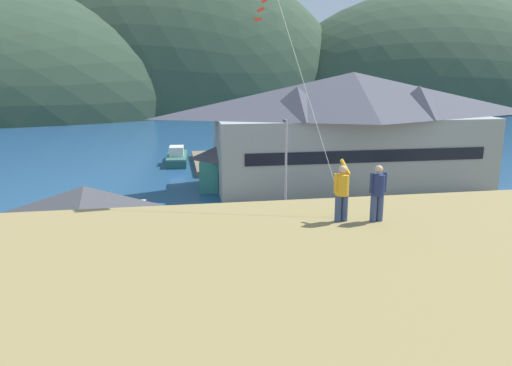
% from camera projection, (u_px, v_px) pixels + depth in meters
% --- Properties ---
extents(ground_plane, '(600.00, 600.00, 0.00)m').
position_uv_depth(ground_plane, '(306.00, 294.00, 26.54)').
color(ground_plane, '#66604C').
extents(parking_lot_pad, '(40.00, 20.00, 0.10)m').
position_uv_depth(parking_lot_pad, '(285.00, 258.00, 31.32)').
color(parking_lot_pad, gray).
rests_on(parking_lot_pad, ground).
extents(bay_water, '(360.00, 84.00, 0.03)m').
position_uv_depth(bay_water, '(212.00, 136.00, 84.06)').
color(bay_water, navy).
rests_on(bay_water, ground).
extents(far_hill_east_peak, '(125.61, 44.48, 50.14)m').
position_uv_depth(far_hill_east_peak, '(107.00, 108.00, 135.23)').
color(far_hill_east_peak, '#3D4C38').
rests_on(far_hill_east_peak, ground).
extents(far_hill_center_saddle, '(91.93, 60.29, 76.11)m').
position_uv_depth(far_hill_center_saddle, '(183.00, 107.00, 137.50)').
color(far_hill_center_saddle, '#334733').
rests_on(far_hill_center_saddle, ground).
extents(far_hill_far_shoulder, '(94.07, 65.92, 62.92)m').
position_uv_depth(far_hill_far_shoulder, '(428.00, 105.00, 145.51)').
color(far_hill_far_shoulder, '#334733').
rests_on(far_hill_far_shoulder, ground).
extents(harbor_lodge, '(27.80, 10.37, 11.03)m').
position_uv_depth(harbor_lodge, '(352.00, 127.00, 48.49)').
color(harbor_lodge, '#999E99').
rests_on(harbor_lodge, ground).
extents(storage_shed_near_lot, '(7.34, 4.91, 4.86)m').
position_uv_depth(storage_shed_near_lot, '(87.00, 224.00, 29.89)').
color(storage_shed_near_lot, beige).
rests_on(storage_shed_near_lot, ground).
extents(storage_shed_waterside, '(5.39, 5.23, 4.44)m').
position_uv_depth(storage_shed_waterside, '(224.00, 165.00, 48.19)').
color(storage_shed_waterside, '#338475').
rests_on(storage_shed_waterside, ground).
extents(wharf_dock, '(3.20, 13.10, 0.70)m').
position_uv_depth(wharf_dock, '(208.00, 163.00, 59.37)').
color(wharf_dock, '#70604C').
rests_on(wharf_dock, ground).
extents(moored_boat_wharfside, '(2.80, 7.54, 2.16)m').
position_uv_depth(moored_boat_wharfside, '(177.00, 157.00, 60.75)').
color(moored_boat_wharfside, '#23564C').
rests_on(moored_boat_wharfside, ground).
extents(moored_boat_outer_mooring, '(2.02, 6.30, 2.16)m').
position_uv_depth(moored_boat_outer_mooring, '(232.00, 154.00, 62.89)').
color(moored_boat_outer_mooring, '#A8A399').
rests_on(moored_boat_outer_mooring, ground).
extents(parked_car_corner_spot, '(4.28, 2.22, 1.82)m').
position_uv_depth(parked_car_corner_spot, '(448.00, 264.00, 27.71)').
color(parked_car_corner_spot, navy).
rests_on(parked_car_corner_spot, parking_lot_pad).
extents(parked_car_mid_row_far, '(4.28, 2.22, 1.82)m').
position_uv_depth(parked_car_mid_row_far, '(208.00, 272.00, 26.62)').
color(parked_car_mid_row_far, '#B28923').
rests_on(parked_car_mid_row_far, parking_lot_pad).
extents(parked_car_mid_row_near, '(4.35, 2.37, 1.82)m').
position_uv_depth(parked_car_mid_row_near, '(0.00, 285.00, 25.07)').
color(parked_car_mid_row_near, silver).
rests_on(parked_car_mid_row_near, parking_lot_pad).
extents(parked_car_front_row_silver, '(4.30, 2.26, 1.82)m').
position_uv_depth(parked_car_front_row_silver, '(357.00, 276.00, 26.17)').
color(parked_car_front_row_silver, red).
rests_on(parked_car_front_row_silver, parking_lot_pad).
extents(parked_car_front_row_end, '(4.33, 2.33, 1.82)m').
position_uv_depth(parked_car_front_row_end, '(305.00, 229.00, 33.63)').
color(parked_car_front_row_end, black).
rests_on(parked_car_front_row_end, parking_lot_pad).
extents(parked_car_mid_row_center, '(4.23, 2.11, 1.82)m').
position_uv_depth(parked_car_mid_row_center, '(432.00, 227.00, 33.89)').
color(parked_car_mid_row_center, '#9EA3A8').
rests_on(parked_car_mid_row_center, parking_lot_pad).
extents(parked_car_back_row_right, '(4.28, 2.20, 1.82)m').
position_uv_depth(parked_car_back_row_right, '(204.00, 234.00, 32.64)').
color(parked_car_back_row_right, black).
rests_on(parked_car_back_row_right, parking_lot_pad).
extents(parking_light_pole, '(0.24, 0.78, 7.90)m').
position_uv_depth(parking_light_pole, '(286.00, 168.00, 35.78)').
color(parking_light_pole, '#ADADB2').
rests_on(parking_light_pole, parking_lot_pad).
extents(person_kite_flyer, '(0.52, 0.69, 1.86)m').
position_uv_depth(person_kite_flyer, '(342.00, 191.00, 15.15)').
color(person_kite_flyer, '#384770').
rests_on(person_kite_flyer, grassy_hill_foreground).
extents(person_companion, '(0.55, 0.40, 1.74)m').
position_uv_depth(person_companion, '(378.00, 191.00, 15.17)').
color(person_companion, '#384770').
rests_on(person_companion, grassy_hill_foreground).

